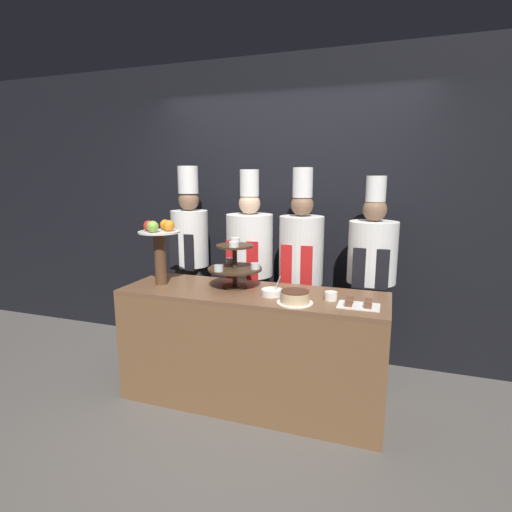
# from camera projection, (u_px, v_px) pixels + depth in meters

# --- Properties ---
(ground_plane) EXTENTS (14.00, 14.00, 0.00)m
(ground_plane) POSITION_uv_depth(u_px,v_px,m) (237.00, 423.00, 2.84)
(ground_plane) COLOR #5B5651
(wall_back) EXTENTS (10.00, 0.06, 2.80)m
(wall_back) POSITION_uv_depth(u_px,v_px,m) (287.00, 211.00, 3.80)
(wall_back) COLOR black
(wall_back) RESTS_ON ground_plane
(buffet_counter) EXTENTS (1.97, 0.62, 0.88)m
(buffet_counter) POSITION_uv_depth(u_px,v_px,m) (252.00, 347.00, 3.04)
(buffet_counter) COLOR brown
(buffet_counter) RESTS_ON ground_plane
(tiered_stand) EXTENTS (0.41, 0.41, 0.37)m
(tiered_stand) POSITION_uv_depth(u_px,v_px,m) (235.00, 263.00, 3.03)
(tiered_stand) COLOR #3D2819
(tiered_stand) RESTS_ON buffet_counter
(fruit_pedestal) EXTENTS (0.32, 0.32, 0.51)m
(fruit_pedestal) POSITION_uv_depth(u_px,v_px,m) (160.00, 243.00, 3.10)
(fruit_pedestal) COLOR brown
(fruit_pedestal) RESTS_ON buffet_counter
(cake_round) EXTENTS (0.24, 0.24, 0.09)m
(cake_round) POSITION_uv_depth(u_px,v_px,m) (295.00, 297.00, 2.67)
(cake_round) COLOR white
(cake_round) RESTS_ON buffet_counter
(cup_white) EXTENTS (0.09, 0.09, 0.06)m
(cup_white) POSITION_uv_depth(u_px,v_px,m) (331.00, 296.00, 2.75)
(cup_white) COLOR white
(cup_white) RESTS_ON buffet_counter
(cake_square_tray) EXTENTS (0.27, 0.18, 0.05)m
(cake_square_tray) POSITION_uv_depth(u_px,v_px,m) (359.00, 304.00, 2.61)
(cake_square_tray) COLOR white
(cake_square_tray) RESTS_ON buffet_counter
(serving_bowl_near) EXTENTS (0.15, 0.15, 0.15)m
(serving_bowl_near) POSITION_uv_depth(u_px,v_px,m) (272.00, 292.00, 2.85)
(serving_bowl_near) COLOR white
(serving_bowl_near) RESTS_ON buffet_counter
(chef_left) EXTENTS (0.34, 0.34, 1.82)m
(chef_left) POSITION_uv_depth(u_px,v_px,m) (190.00, 254.00, 3.78)
(chef_left) COLOR #38332D
(chef_left) RESTS_ON ground_plane
(chef_center_left) EXTENTS (0.41, 0.41, 1.78)m
(chef_center_left) POSITION_uv_depth(u_px,v_px,m) (250.00, 263.00, 3.60)
(chef_center_left) COLOR #28282D
(chef_center_left) RESTS_ON ground_plane
(chef_center_right) EXTENTS (0.38, 0.38, 1.80)m
(chef_center_right) POSITION_uv_depth(u_px,v_px,m) (301.00, 266.00, 3.45)
(chef_center_right) COLOR #38332D
(chef_center_right) RESTS_ON ground_plane
(chef_right) EXTENTS (0.39, 0.39, 1.73)m
(chef_right) POSITION_uv_depth(u_px,v_px,m) (371.00, 274.00, 3.27)
(chef_right) COLOR #38332D
(chef_right) RESTS_ON ground_plane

